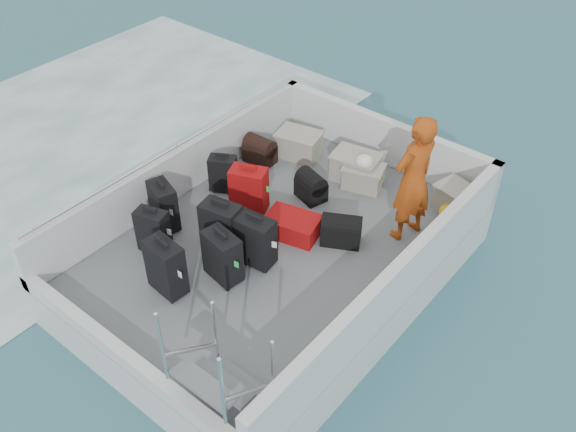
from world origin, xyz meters
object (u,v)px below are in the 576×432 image
Objects in this scene: suitcase_3 at (166,268)px; suitcase_5 at (249,190)px; suitcase_6 at (222,257)px; suitcase_0 at (153,231)px; crate_0 at (299,145)px; suitcase_1 at (164,206)px; passenger at (413,179)px; suitcase_4 at (222,228)px; crate_2 at (363,178)px; crate_1 at (355,168)px; suitcase_2 at (223,174)px; suitcase_7 at (255,241)px; suitcase_8 at (293,226)px; crate_3 at (458,201)px.

suitcase_3 is 1.73m from suitcase_5.
suitcase_0 is at bearing -159.53° from suitcase_6.
suitcase_6 is at bearing -70.43° from crate_0.
passenger is at bearing 55.72° from suitcase_1.
suitcase_4 is 1.34× the size of crate_2.
passenger reaches higher than suitcase_0.
suitcase_5 is 2.16m from passenger.
crate_2 is (0.19, -0.09, -0.03)m from crate_1.
crate_0 is at bearing 79.39° from suitcase_5.
passenger reaches higher than suitcase_6.
crate_2 is at bearing 35.30° from suitcase_5.
suitcase_1 is 1.23× the size of crate_2.
crate_2 is at bearing -25.13° from crate_1.
suitcase_0 is 0.94× the size of suitcase_1.
suitcase_6 is (0.34, -0.34, -0.03)m from suitcase_4.
suitcase_2 reaches higher than crate_1.
suitcase_7 is at bearing 28.70° from suitcase_1.
suitcase_3 is 0.66m from suitcase_6.
suitcase_3 is 1.09× the size of suitcase_6.
suitcase_7 is 2.39m from crate_0.
suitcase_2 is 0.79× the size of suitcase_8.
suitcase_3 is at bearing -21.78° from suitcase_1.
suitcase_2 is 3.21m from crate_3.
suitcase_0 is 1.39m from suitcase_5.
suitcase_6 is at bearing -112.05° from suitcase_7.
suitcase_0 is at bearing 125.90° from suitcase_8.
suitcase_3 is at bearing -103.46° from suitcase_5.
suitcase_4 is at bearing 23.02° from suitcase_0.
crate_3 is (2.47, 0.31, -0.01)m from crate_0.
passenger is at bearing 36.81° from suitcase_4.
suitcase_7 is at bearing -20.47° from passenger.
suitcase_1 is 1.18m from suitcase_3.
suitcase_1 is at bearing -38.83° from passenger.
suitcase_5 is (0.62, 0.94, 0.00)m from suitcase_1.
suitcase_2 is 0.84× the size of suitcase_6.
suitcase_4 is at bearing -77.16° from suitcase_2.
suitcase_8 is 1.13× the size of crate_0.
suitcase_8 is (1.34, -0.12, -0.13)m from suitcase_2.
suitcase_4 reaches higher than suitcase_7.
suitcase_5 is 1.48m from crate_0.
suitcase_2 is 1.55m from suitcase_7.
suitcase_6 is 0.37× the size of passenger.
suitcase_4 is at bearing -100.07° from crate_1.
suitcase_6 is 2.75m from crate_0.
crate_0 is 0.97× the size of crate_1.
suitcase_1 is at bearing -118.35° from crate_1.
suitcase_0 is at bearing 155.64° from suitcase_3.
suitcase_4 reaches higher than crate_1.
suitcase_3 is 1.16× the size of crate_0.
suitcase_0 is at bearing -91.44° from crate_0.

